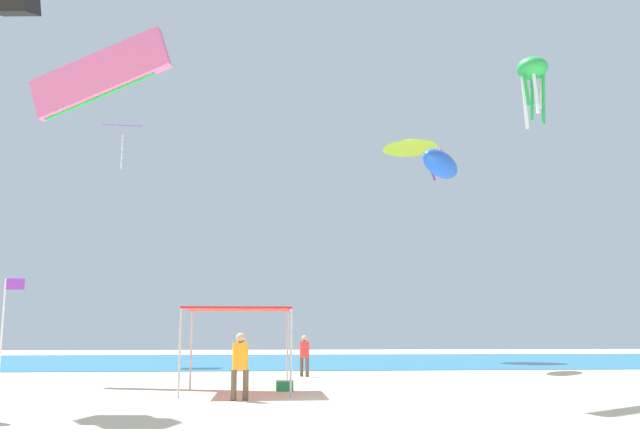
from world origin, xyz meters
name	(u,v)px	position (x,y,z in m)	size (l,w,h in m)	color
ground	(382,409)	(0.00, 0.00, -0.05)	(110.00, 110.00, 0.10)	beige
ocean_strip	(310,361)	(0.00, 27.82, 0.01)	(110.00, 23.87, 0.03)	#1E6B93
canopy_tent	(239,312)	(-3.84, 4.41, 2.51)	(3.33, 3.17, 2.64)	#B2B2B7
person_leftmost	(240,361)	(-3.67, 1.91, 1.10)	(0.50, 0.44, 1.87)	brown
person_rightmost	(304,352)	(-1.28, 11.85, 1.02)	(0.41, 0.41, 1.75)	brown
banner_flag	(5,324)	(-11.04, 4.34, 2.14)	(0.61, 0.06, 3.54)	silver
cooler_box	(285,385)	(-2.33, 4.94, 0.18)	(0.57, 0.37, 0.35)	#1E8C4C
kite_parafoil_pink	(100,75)	(-10.19, 10.53, 12.73)	(6.33, 2.07, 3.91)	pink
kite_diamond_purple	(123,128)	(-12.05, 24.04, 14.56)	(2.17, 2.09, 3.14)	purple
kite_inflatable_blue	(441,164)	(6.53, 17.78, 11.01)	(3.72, 4.69, 1.75)	blue
kite_delta_yellow	(410,144)	(7.11, 27.99, 15.07)	(5.13, 5.15, 3.08)	yellow
kite_octopus_green	(533,72)	(11.78, 17.16, 16.27)	(2.15, 2.15, 4.00)	green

